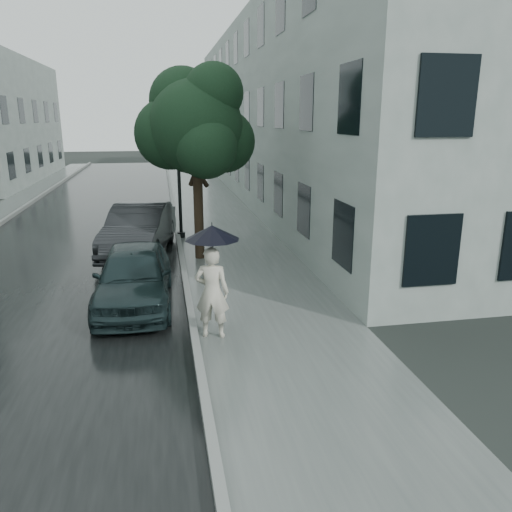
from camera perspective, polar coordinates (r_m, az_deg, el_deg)
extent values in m
plane|color=black|center=(8.85, 4.17, -12.92)|extent=(120.00, 120.00, 0.00)
cube|color=slate|center=(20.09, -3.87, 3.44)|extent=(3.50, 60.00, 0.01)
cube|color=slate|center=(19.95, -9.09, 3.40)|extent=(0.15, 60.00, 0.15)
cube|color=black|center=(20.19, -19.06, 2.67)|extent=(6.85, 60.00, 0.00)
cube|color=#94A19B|center=(28.05, 5.14, 16.11)|extent=(7.00, 36.00, 9.00)
cube|color=black|center=(27.31, -2.19, 16.17)|extent=(0.08, 32.40, 7.20)
cube|color=black|center=(38.41, -23.86, 13.99)|extent=(0.08, 16.20, 6.40)
imported|color=beige|center=(9.77, -5.05, -4.17)|extent=(0.76, 0.60, 1.84)
cylinder|color=black|center=(9.65, -4.95, -0.91)|extent=(0.02, 0.02, 0.96)
cone|color=black|center=(9.49, -5.04, 2.70)|extent=(1.40, 1.40, 0.28)
cylinder|color=black|center=(9.45, -5.06, 3.64)|extent=(0.02, 0.02, 0.08)
cylinder|color=black|center=(9.80, -4.88, -3.78)|extent=(0.03, 0.03, 0.06)
cylinder|color=#332619|center=(15.28, -6.58, 5.03)|extent=(0.29, 0.29, 2.89)
sphere|color=#1A3921|center=(15.03, -6.88, 14.43)|extent=(2.73, 2.73, 2.73)
sphere|color=#1A3921|center=(15.43, -3.69, 12.96)|extent=(1.89, 1.89, 1.89)
sphere|color=#1A3921|center=(15.42, -9.78, 13.59)|extent=(2.10, 2.10, 2.10)
sphere|color=#1A3921|center=(14.33, -5.76, 12.28)|extent=(1.78, 1.78, 1.78)
sphere|color=#1A3921|center=(15.64, -8.34, 17.13)|extent=(2.00, 2.00, 2.00)
sphere|color=#1A3921|center=(14.88, -4.85, 18.11)|extent=(1.69, 1.69, 1.69)
cylinder|color=black|center=(17.96, -8.82, 9.40)|extent=(0.12, 0.12, 4.68)
cylinder|color=black|center=(18.33, -8.53, 2.43)|extent=(0.28, 0.28, 0.20)
cylinder|color=black|center=(17.91, -9.96, 16.85)|extent=(0.51, 0.19, 0.08)
sphere|color=silver|center=(17.97, -10.93, 16.64)|extent=(0.32, 0.32, 0.32)
imported|color=#182829|center=(11.77, -13.77, -2.22)|extent=(1.76, 4.18, 1.41)
imported|color=#222427|center=(16.30, -13.19, 3.00)|extent=(2.43, 4.93, 1.56)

